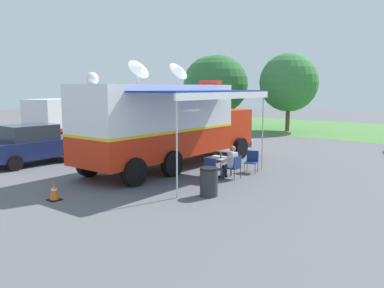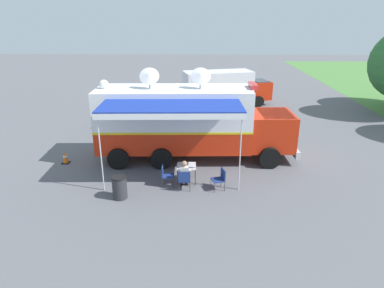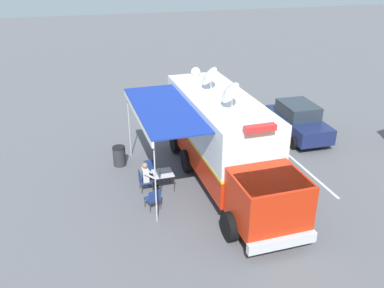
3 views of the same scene
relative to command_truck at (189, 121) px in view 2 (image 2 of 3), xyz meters
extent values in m
plane|color=#5B5B60|center=(0.00, -0.75, -1.95)|extent=(100.00, 100.00, 0.00)
cube|color=silver|center=(-3.87, 0.13, -1.94)|extent=(0.32, 4.80, 0.01)
cube|color=red|center=(0.00, -0.75, -0.80)|extent=(2.80, 7.30, 1.10)
cube|color=white|center=(0.00, -0.75, 0.60)|extent=(2.80, 7.30, 1.70)
cube|color=yellow|center=(0.00, -0.75, -0.25)|extent=(2.82, 7.32, 0.10)
cube|color=red|center=(-0.20, 3.90, -0.50)|extent=(2.39, 2.19, 1.70)
cube|color=#28333D|center=(-0.20, 4.10, 0.00)|extent=(2.21, 1.56, 0.70)
cube|color=silver|center=(-0.24, 5.03, -1.40)|extent=(2.38, 0.30, 0.36)
cylinder|color=black|center=(-1.44, 3.64, -1.45)|extent=(0.34, 1.01, 1.00)
cylinder|color=black|center=(1.06, 3.75, -1.45)|extent=(0.34, 1.01, 1.00)
cylinder|color=black|center=(-1.23, -1.34, -1.45)|extent=(0.34, 1.01, 1.00)
cylinder|color=black|center=(1.27, -1.24, -1.45)|extent=(0.34, 1.01, 1.00)
cylinder|color=black|center=(-1.15, -3.32, -1.45)|extent=(0.34, 1.01, 1.00)
cylinder|color=black|center=(1.35, -3.22, -1.45)|extent=(0.34, 1.01, 1.00)
cube|color=white|center=(0.00, -0.75, 1.50)|extent=(2.80, 7.30, 0.10)
cube|color=red|center=(-0.16, 2.95, 1.67)|extent=(1.11, 0.33, 0.20)
cylinder|color=silver|center=(0.04, -1.83, 1.78)|extent=(0.10, 0.10, 0.45)
cone|color=silver|center=(0.19, -1.82, 2.18)|extent=(0.75, 0.93, 0.81)
cylinder|color=silver|center=(-0.05, 0.51, 1.78)|extent=(0.10, 0.10, 0.45)
cone|color=silver|center=(0.10, 0.52, 2.18)|extent=(0.75, 0.93, 0.81)
sphere|color=white|center=(0.13, -3.95, 1.73)|extent=(0.44, 0.44, 0.44)
cube|color=#193399|center=(2.35, -0.65, 1.30)|extent=(2.44, 5.85, 0.06)
cube|color=white|center=(3.40, -0.61, 1.16)|extent=(0.32, 5.76, 0.24)
cylinder|color=silver|center=(3.23, 2.12, -0.32)|extent=(0.05, 0.05, 3.25)
cylinder|color=silver|center=(3.46, -3.34, -0.32)|extent=(0.05, 0.05, 3.25)
cube|color=silver|center=(2.57, -0.03, -1.23)|extent=(0.83, 0.83, 0.03)
cylinder|color=#333338|center=(2.19, 0.32, -1.60)|extent=(0.03, 0.03, 0.70)
cylinder|color=#333338|center=(2.92, 0.35, -1.60)|extent=(0.03, 0.03, 0.70)
cylinder|color=#333338|center=(2.22, -0.42, -1.60)|extent=(0.03, 0.03, 0.70)
cylinder|color=#333338|center=(2.96, -0.39, -1.60)|extent=(0.03, 0.03, 0.70)
cylinder|color=#3F9959|center=(2.70, -0.03, -1.12)|extent=(0.07, 0.07, 0.20)
cylinder|color=white|center=(2.70, -0.03, -1.01)|extent=(0.04, 0.04, 0.02)
cube|color=navy|center=(3.27, -0.08, -1.53)|extent=(0.50, 0.50, 0.04)
cube|color=navy|center=(3.49, -0.07, -1.30)|extent=(0.06, 0.48, 0.44)
cylinder|color=#333338|center=(3.06, -0.31, -1.74)|extent=(0.02, 0.02, 0.42)
cylinder|color=#333338|center=(3.04, 0.13, -1.74)|extent=(0.02, 0.02, 0.42)
cylinder|color=#333338|center=(3.50, -0.29, -1.74)|extent=(0.02, 0.02, 0.42)
cylinder|color=#333338|center=(3.48, 0.15, -1.74)|extent=(0.02, 0.02, 0.42)
cube|color=navy|center=(2.93, -0.78, -1.53)|extent=(0.50, 0.50, 0.04)
cube|color=navy|center=(2.94, -1.00, -1.30)|extent=(0.48, 0.06, 0.44)
cylinder|color=#333338|center=(2.71, -0.57, -1.74)|extent=(0.02, 0.02, 0.42)
cylinder|color=#333338|center=(3.14, -0.55, -1.74)|extent=(0.02, 0.02, 0.42)
cylinder|color=#333338|center=(2.72, -1.01, -1.74)|extent=(0.02, 0.02, 0.42)
cylinder|color=#333338|center=(3.16, -0.99, -1.74)|extent=(0.02, 0.02, 0.42)
cube|color=navy|center=(3.24, 1.27, -1.53)|extent=(0.60, 0.60, 0.04)
cube|color=navy|center=(3.17, 1.48, -1.30)|extent=(0.47, 0.18, 0.44)
cylinder|color=#333338|center=(3.51, 1.13, -1.74)|extent=(0.02, 0.02, 0.42)
cylinder|color=#333338|center=(3.10, 1.00, -1.74)|extent=(0.02, 0.02, 0.42)
cylinder|color=#333338|center=(3.38, 1.55, -1.74)|extent=(0.02, 0.02, 0.42)
cylinder|color=#333338|center=(2.96, 1.42, -1.74)|extent=(0.02, 0.02, 0.42)
cube|color=silver|center=(3.27, -0.08, -1.23)|extent=(0.25, 0.37, 0.56)
sphere|color=#A37556|center=(3.27, -0.08, -0.81)|extent=(0.22, 0.22, 0.22)
cylinder|color=silver|center=(3.16, -0.31, -1.19)|extent=(0.43, 0.11, 0.34)
cylinder|color=silver|center=(3.14, 0.14, -1.19)|extent=(0.43, 0.11, 0.34)
cylinder|color=black|center=(3.09, -0.19, -1.51)|extent=(0.39, 0.15, 0.13)
cylinder|color=black|center=(2.92, -0.19, -1.74)|extent=(0.11, 0.11, 0.42)
cube|color=black|center=(2.86, -0.20, -1.91)|extent=(0.24, 0.11, 0.07)
cylinder|color=black|center=(3.09, 0.01, -1.51)|extent=(0.39, 0.15, 0.13)
cylinder|color=black|center=(2.91, 0.00, -1.74)|extent=(0.11, 0.11, 0.42)
cube|color=black|center=(2.85, 0.00, -1.91)|extent=(0.24, 0.11, 0.07)
cylinder|color=#2D2D33|center=(4.08, -2.54, -1.52)|extent=(0.56, 0.56, 0.85)
cylinder|color=black|center=(4.08, -2.54, -1.07)|extent=(0.57, 0.57, 0.06)
cube|color=black|center=(0.80, -5.94, -1.93)|extent=(0.36, 0.36, 0.03)
cone|color=orange|center=(0.80, -5.94, -1.64)|extent=(0.26, 0.26, 0.55)
cylinder|color=white|center=(0.80, -5.94, -1.61)|extent=(0.17, 0.17, 0.06)
cube|color=white|center=(-10.75, 1.79, -0.35)|extent=(3.43, 5.57, 2.20)
cube|color=red|center=(-10.75, 1.79, -1.20)|extent=(3.46, 5.60, 0.50)
cube|color=red|center=(-11.67, 5.06, -0.83)|extent=(2.25, 2.05, 1.40)
cube|color=#28333D|center=(-11.70, 5.15, -0.38)|extent=(1.92, 1.51, 0.60)
cylinder|color=black|center=(-12.57, 4.39, -1.53)|extent=(0.48, 0.88, 0.84)
cylinder|color=black|center=(-10.55, 4.96, -1.53)|extent=(0.48, 0.88, 0.84)
cylinder|color=black|center=(-11.37, 0.12, -1.53)|extent=(0.48, 0.88, 0.84)
cylinder|color=black|center=(-9.35, 0.69, -1.53)|extent=(0.48, 0.88, 0.84)
cube|color=navy|center=(-5.22, -3.37, -1.25)|extent=(1.80, 4.20, 0.76)
cube|color=#28333D|center=(-5.22, -3.52, -0.53)|extent=(1.60, 2.10, 0.68)
cylinder|color=black|center=(-6.12, -2.07, -1.63)|extent=(0.22, 0.64, 0.64)
cylinder|color=black|center=(-4.32, -2.07, -1.63)|extent=(0.22, 0.64, 0.64)
cylinder|color=black|center=(-6.12, -4.67, -1.63)|extent=(0.22, 0.64, 0.64)
cylinder|color=black|center=(-4.32, -4.68, -1.63)|extent=(0.22, 0.64, 0.64)
camera|label=1|loc=(11.56, -12.12, 1.44)|focal=37.23mm
camera|label=2|loc=(15.74, 0.63, 4.67)|focal=32.07mm
camera|label=3|loc=(5.20, 14.45, 7.00)|focal=38.96mm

